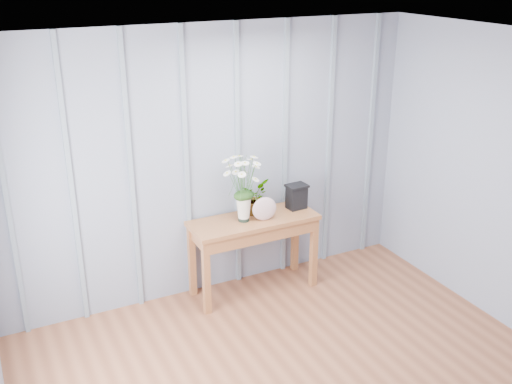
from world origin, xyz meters
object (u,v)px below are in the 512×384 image
daisy_vase (243,180)px  felt_disc_vessel (264,209)px  sideboard (254,230)px  carved_box (297,196)px

daisy_vase → felt_disc_vessel: (0.17, -0.07, -0.29)m
daisy_vase → felt_disc_vessel: daisy_vase is taller
sideboard → daisy_vase: size_ratio=1.87×
carved_box → daisy_vase: bearing=-175.7°
daisy_vase → carved_box: 0.64m
felt_disc_vessel → daisy_vase: bearing=168.4°
daisy_vase → carved_box: (0.58, 0.04, -0.28)m
sideboard → felt_disc_vessel: 0.25m
daisy_vase → felt_disc_vessel: bearing=-22.8°
carved_box → sideboard: bearing=-175.6°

